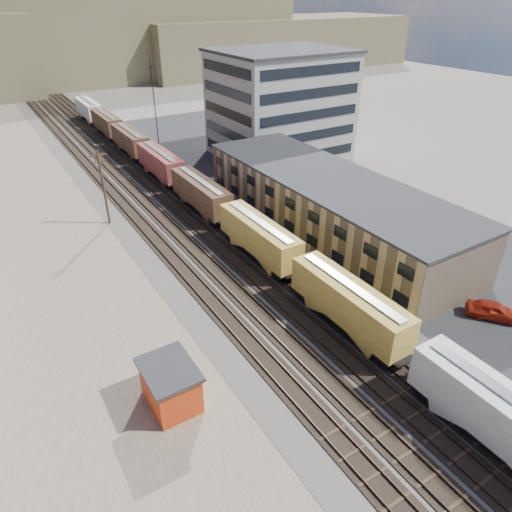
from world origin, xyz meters
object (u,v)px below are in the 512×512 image
parked_car_red (494,311)px  parked_car_blue (284,170)px  freight_train (179,176)px  maintenance_shed (171,385)px  utility_pole_north (103,186)px

parked_car_red → parked_car_blue: bearing=44.0°
freight_train → parked_car_red: size_ratio=24.23×
maintenance_shed → parked_car_blue: 51.22m
freight_train → maintenance_shed: size_ratio=24.77×
parked_car_blue → parked_car_red: bearing=-156.0°
maintenance_shed → parked_car_red: bearing=-12.2°
maintenance_shed → parked_car_blue: bearing=45.6°
freight_train → parked_car_blue: bearing=-3.9°
utility_pole_north → parked_car_blue: bearing=6.0°
freight_train → utility_pole_north: bearing=-159.8°
freight_train → parked_car_red: (12.89, -44.36, -1.95)m
utility_pole_north → maintenance_shed: size_ratio=2.07×
maintenance_shed → parked_car_red: (30.16, -6.50, -0.96)m
freight_train → parked_car_red: 46.24m
maintenance_shed → parked_car_blue: size_ratio=0.99×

